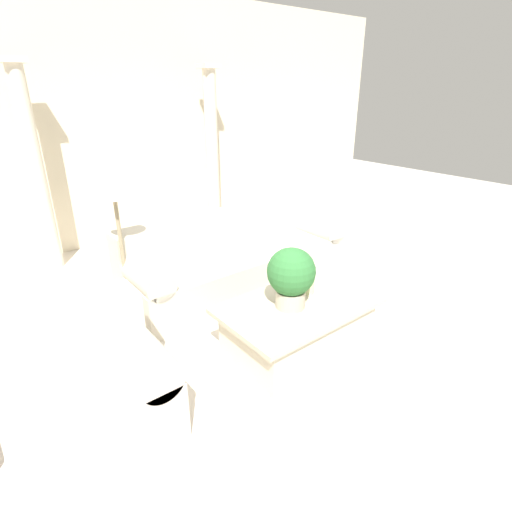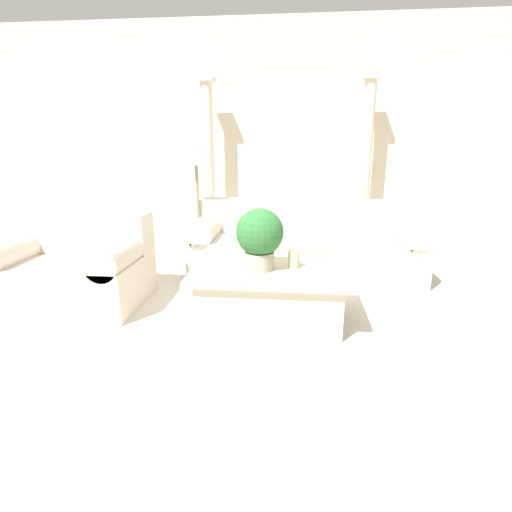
% 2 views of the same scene
% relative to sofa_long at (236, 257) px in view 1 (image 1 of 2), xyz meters
% --- Properties ---
extents(ground_plane, '(16.00, 16.00, 0.00)m').
position_rel_sofa_long_xyz_m(ground_plane, '(-0.40, -0.96, -0.32)').
color(ground_plane, beige).
extents(wall_back, '(10.00, 0.06, 3.20)m').
position_rel_sofa_long_xyz_m(wall_back, '(-0.40, 2.20, 1.28)').
color(wall_back, beige).
rests_on(wall_back, ground_plane).
extents(sofa_long, '(2.46, 0.85, 0.79)m').
position_rel_sofa_long_xyz_m(sofa_long, '(0.00, 0.00, 0.00)').
color(sofa_long, beige).
rests_on(sofa_long, ground_plane).
extents(loveseat, '(1.26, 0.85, 0.79)m').
position_rel_sofa_long_xyz_m(loveseat, '(-2.09, -1.06, 0.02)').
color(loveseat, beige).
rests_on(loveseat, ground_plane).
extents(coffee_table, '(1.26, 0.78, 0.43)m').
position_rel_sofa_long_xyz_m(coffee_table, '(-0.30, -1.28, -0.10)').
color(coffee_table, beige).
rests_on(coffee_table, ground_plane).
extents(potted_plant, '(0.38, 0.38, 0.49)m').
position_rel_sofa_long_xyz_m(potted_plant, '(-0.38, -1.27, 0.39)').
color(potted_plant, '#B2A893').
rests_on(potted_plant, coffee_table).
extents(pillar_candle, '(0.09, 0.09, 0.14)m').
position_rel_sofa_long_xyz_m(pillar_candle, '(-0.11, -1.21, 0.18)').
color(pillar_candle, beige).
rests_on(pillar_candle, coffee_table).
extents(floor_lamp, '(0.32, 0.32, 1.46)m').
position_rel_sofa_long_xyz_m(floor_lamp, '(-1.20, 0.04, 0.91)').
color(floor_lamp, gray).
rests_on(floor_lamp, ground_plane).
extents(column_left, '(0.25, 0.25, 2.32)m').
position_rel_sofa_long_xyz_m(column_left, '(-1.45, 1.76, 0.86)').
color(column_left, beige).
rests_on(column_left, ground_plane).
extents(column_right, '(0.25, 0.25, 2.32)m').
position_rel_sofa_long_xyz_m(column_right, '(0.86, 1.76, 0.86)').
color(column_right, beige).
rests_on(column_right, ground_plane).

